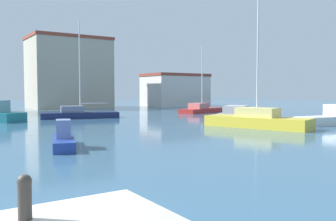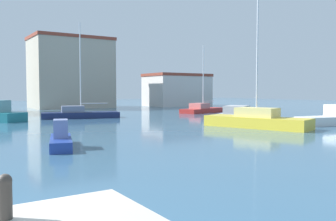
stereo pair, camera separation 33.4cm
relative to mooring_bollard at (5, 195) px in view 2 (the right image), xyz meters
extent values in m
plane|color=#38607F|center=(14.72, 21.58, -1.40)|extent=(160.00, 160.00, 0.00)
cylinder|color=#38332D|center=(0.00, 0.00, -0.08)|extent=(0.19, 0.19, 0.54)
sphere|color=#38332D|center=(0.00, 0.00, 0.19)|extent=(0.20, 0.20, 0.20)
cube|color=#19234C|center=(12.13, 30.82, -1.09)|extent=(8.02, 4.01, 0.61)
cube|color=slate|center=(11.35, 31.02, -0.46)|extent=(2.57, 2.22, 0.66)
cylinder|color=silver|center=(12.13, 30.82, 3.79)|extent=(0.12, 0.12, 9.15)
cylinder|color=silver|center=(13.48, 30.47, 0.11)|extent=(2.64, 0.76, 0.08)
cube|color=gold|center=(20.02, 14.10, -0.98)|extent=(4.63, 8.40, 0.83)
cube|color=#DFCD77|center=(20.03, 14.05, -0.22)|extent=(2.57, 3.41, 0.70)
cylinder|color=silver|center=(20.02, 14.10, 5.29)|extent=(0.12, 0.12, 11.72)
cube|color=white|center=(27.18, 12.36, -1.04)|extent=(6.87, 2.84, 0.72)
cube|color=#B22823|center=(28.78, 31.55, -1.13)|extent=(7.96, 4.65, 0.54)
cube|color=#C4716E|center=(27.98, 31.26, -0.52)|extent=(2.73, 2.43, 0.69)
cylinder|color=silver|center=(28.78, 31.55, 3.20)|extent=(0.12, 0.12, 8.13)
cylinder|color=silver|center=(30.08, 32.01, 0.04)|extent=(2.55, 0.98, 0.08)
cube|color=gray|center=(23.60, 20.32, -1.10)|extent=(8.71, 7.23, 0.60)
cube|color=#ADB0B5|center=(24.52, 20.95, -0.43)|extent=(3.77, 3.45, 0.74)
cube|color=#233D93|center=(4.56, 12.60, -1.15)|extent=(2.11, 4.14, 0.50)
cube|color=#6E7DB1|center=(4.56, 12.58, -0.44)|extent=(0.97, 1.26, 0.91)
cube|color=#B2A893|center=(18.65, 53.47, 4.09)|extent=(12.26, 8.37, 10.98)
cube|color=brown|center=(18.65, 53.47, 9.83)|extent=(12.51, 8.54, 0.50)
cube|color=beige|center=(37.37, 49.99, 1.30)|extent=(10.83, 7.46, 5.39)
cube|color=brown|center=(37.37, 49.99, 4.24)|extent=(11.05, 7.61, 0.50)
camera|label=1|loc=(-1.11, -5.27, 1.46)|focal=38.98mm
camera|label=2|loc=(-0.84, -5.45, 1.46)|focal=38.98mm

